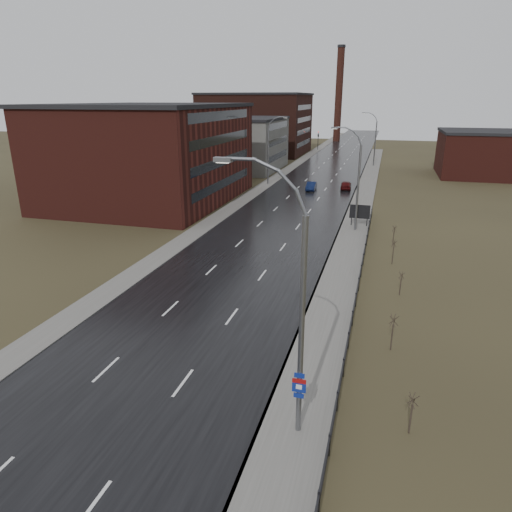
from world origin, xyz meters
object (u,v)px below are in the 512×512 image
Objects in this scene: car_near at (311,186)px; car_far at (346,185)px; billboard at (360,212)px; streetlight_main at (294,309)px.

car_far reaches higher than car_near.
billboard is 0.64× the size of car_far.
streetlight_main is 4.58× the size of billboard.
billboard is 0.65× the size of car_near.
car_near is 0.98× the size of car_far.
streetlight_main is 3.00× the size of car_near.
billboard is (0.63, 35.89, -4.29)m from streetlight_main.
streetlight_main is 57.36m from car_near.
car_far is at bearing 92.89° from streetlight_main.
car_far is (-2.97, 58.83, -5.36)m from streetlight_main.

